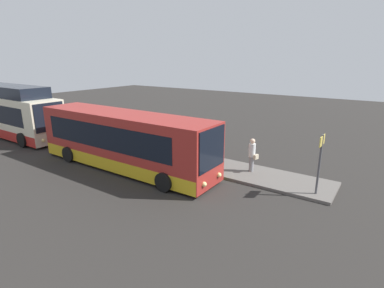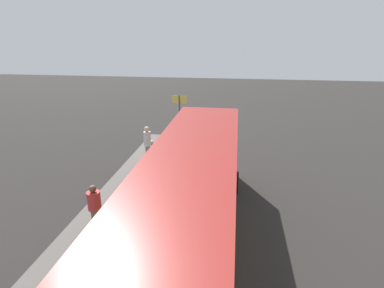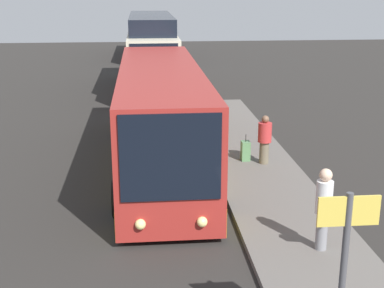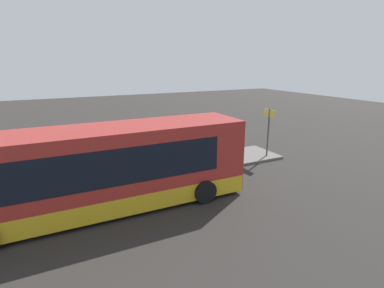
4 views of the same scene
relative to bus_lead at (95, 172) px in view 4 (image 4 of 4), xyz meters
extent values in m
plane|color=#2B2826|center=(0.79, 0.02, -1.58)|extent=(80.00, 80.00, 0.00)
cube|color=#605B56|center=(0.79, 2.96, -1.51)|extent=(20.00, 2.68, 0.14)
cube|color=maroon|center=(0.05, 0.00, 0.09)|extent=(11.51, 2.47, 3.01)
cube|color=gold|center=(0.05, 0.00, -1.06)|extent=(11.45, 2.49, 0.70)
cube|color=black|center=(-0.24, 0.00, 0.46)|extent=(9.44, 2.50, 1.33)
cube|color=black|center=(5.83, 0.00, 0.54)|extent=(0.06, 2.17, 1.93)
sphere|color=#F9E58C|center=(5.85, 0.68, -0.96)|extent=(0.24, 0.24, 0.24)
sphere|color=#F9E58C|center=(5.85, -0.68, -0.96)|extent=(0.24, 0.24, 0.24)
cylinder|color=black|center=(3.97, 1.23, -1.11)|extent=(0.94, 0.30, 0.94)
cylinder|color=black|center=(3.97, -1.23, -1.11)|extent=(0.94, 0.30, 0.94)
cylinder|color=gray|center=(6.44, 3.19, -1.02)|extent=(0.30, 0.30, 0.84)
cylinder|color=silver|center=(6.44, 3.19, -0.23)|extent=(0.43, 0.43, 0.73)
sphere|color=beige|center=(6.44, 3.19, 0.26)|extent=(0.27, 0.27, 0.27)
cube|color=beige|center=(6.71, 3.13, -0.55)|extent=(0.20, 0.30, 0.24)
cylinder|color=#6B604C|center=(0.63, 3.26, -1.08)|extent=(0.37, 0.37, 0.71)
cylinder|color=#BF3333|center=(0.63, 3.26, -0.41)|extent=(0.53, 0.53, 0.62)
sphere|color=brown|center=(0.63, 3.26, 0.02)|extent=(0.23, 0.23, 0.23)
cube|color=#598C59|center=(0.26, 2.73, -1.12)|extent=(0.35, 0.27, 0.63)
cylinder|color=black|center=(0.26, 2.73, -0.69)|extent=(0.02, 0.02, 0.24)
cylinder|color=#4C4C51|center=(10.04, 2.22, -0.05)|extent=(0.10, 0.10, 2.77)
cube|color=#E5C64C|center=(10.04, 2.22, 1.07)|extent=(0.04, 0.88, 0.44)
camera|label=1|loc=(12.42, -11.27, 4.51)|focal=28.00mm
camera|label=2|loc=(-7.29, -1.14, 4.58)|focal=28.00mm
camera|label=3|loc=(16.57, -0.56, 4.06)|focal=50.00mm
camera|label=4|loc=(-1.42, -10.86, 3.91)|focal=28.00mm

